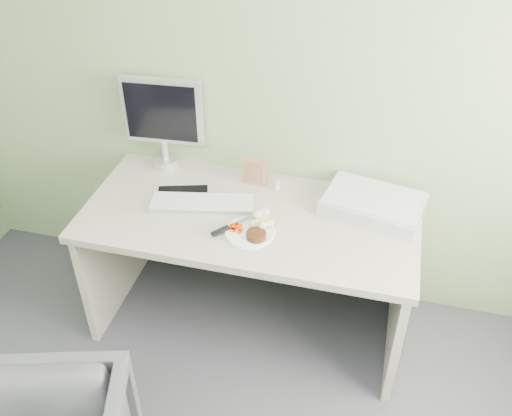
% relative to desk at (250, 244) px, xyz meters
% --- Properties ---
extents(wall_back, '(3.50, 0.00, 3.50)m').
position_rel_desk_xyz_m(wall_back, '(0.00, 0.38, 0.80)').
color(wall_back, gray).
rests_on(wall_back, floor).
extents(desk, '(1.60, 0.75, 0.73)m').
position_rel_desk_xyz_m(desk, '(0.00, 0.00, 0.00)').
color(desk, '#B9AB9B').
rests_on(desk, floor).
extents(plate, '(0.23, 0.23, 0.01)m').
position_rel_desk_xyz_m(plate, '(0.04, -0.13, 0.19)').
color(plate, white).
rests_on(plate, desk).
extents(steak, '(0.12, 0.12, 0.03)m').
position_rel_desk_xyz_m(steak, '(0.08, -0.17, 0.21)').
color(steak, black).
rests_on(steak, plate).
extents(potato_pile, '(0.12, 0.10, 0.06)m').
position_rel_desk_xyz_m(potato_pile, '(0.07, -0.08, 0.22)').
color(potato_pile, tan).
rests_on(potato_pile, plate).
extents(carrot_heap, '(0.05, 0.05, 0.04)m').
position_rel_desk_xyz_m(carrot_heap, '(-0.02, -0.14, 0.21)').
color(carrot_heap, '#F13D05').
rests_on(carrot_heap, plate).
extents(steak_knife, '(0.16, 0.20, 0.02)m').
position_rel_desk_xyz_m(steak_knife, '(-0.07, -0.15, 0.21)').
color(steak_knife, silver).
rests_on(steak_knife, plate).
extents(mousepad, '(0.30, 0.28, 0.00)m').
position_rel_desk_xyz_m(mousepad, '(-0.36, 0.04, 0.18)').
color(mousepad, black).
rests_on(mousepad, desk).
extents(keyboard, '(0.51, 0.24, 0.02)m').
position_rel_desk_xyz_m(keyboard, '(-0.24, 0.01, 0.20)').
color(keyboard, white).
rests_on(keyboard, desk).
extents(computer_mouse, '(0.05, 0.10, 0.03)m').
position_rel_desk_xyz_m(computer_mouse, '(0.07, 0.00, 0.20)').
color(computer_mouse, white).
rests_on(computer_mouse, desk).
extents(photo_frame, '(0.13, 0.02, 0.16)m').
position_rel_desk_xyz_m(photo_frame, '(-0.04, 0.25, 0.26)').
color(photo_frame, '#A5844D').
rests_on(photo_frame, desk).
extents(eyedrop_bottle, '(0.02, 0.02, 0.07)m').
position_rel_desk_xyz_m(eyedrop_bottle, '(0.08, 0.24, 0.21)').
color(eyedrop_bottle, white).
rests_on(eyedrop_bottle, desk).
extents(scanner, '(0.51, 0.39, 0.07)m').
position_rel_desk_xyz_m(scanner, '(0.56, 0.18, 0.22)').
color(scanner, '#A8AAAF').
rests_on(scanner, desk).
extents(monitor, '(0.42, 0.13, 0.50)m').
position_rel_desk_xyz_m(monitor, '(-0.54, 0.31, 0.46)').
color(monitor, silver).
rests_on(monitor, desk).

